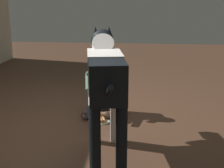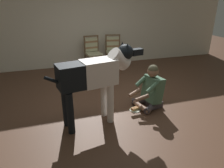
{
  "view_description": "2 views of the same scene",
  "coord_description": "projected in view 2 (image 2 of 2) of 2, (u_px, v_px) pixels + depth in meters",
  "views": [
    {
      "loc": [
        -3.75,
        -1.05,
        1.63
      ],
      "look_at": [
        -0.14,
        -0.68,
        0.63
      ],
      "focal_mm": 49.56,
      "sensor_mm": 36.0,
      "label": 1
    },
    {
      "loc": [
        -1.3,
        -3.69,
        1.98
      ],
      "look_at": [
        -0.32,
        -0.59,
        0.64
      ],
      "focal_mm": 33.09,
      "sensor_mm": 36.0,
      "label": 2
    }
  ],
  "objects": [
    {
      "name": "ground_plane",
      "position": [
        118.0,
        100.0,
        4.37
      ],
      "size": [
        16.17,
        16.17,
        0.0
      ],
      "primitive_type": "plane",
      "color": "#4D3222"
    },
    {
      "name": "hot_dog_on_plate",
      "position": [
        135.0,
        109.0,
        3.96
      ],
      "size": [
        0.21,
        0.21,
        0.06
      ],
      "color": "white",
      "rests_on": "ground"
    },
    {
      "name": "dining_chair_left_of_pair",
      "position": [
        93.0,
        51.0,
        6.16
      ],
      "size": [
        0.51,
        0.51,
        0.98
      ],
      "color": "brown",
      "rests_on": "ground"
    },
    {
      "name": "large_dog",
      "position": [
        95.0,
        75.0,
        3.29
      ],
      "size": [
        1.66,
        0.52,
        1.32
      ],
      "color": "silver",
      "rests_on": "ground"
    },
    {
      "name": "dining_chair_right_of_pair",
      "position": [
        113.0,
        49.0,
        6.34
      ],
      "size": [
        0.53,
        0.53,
        0.98
      ],
      "color": "brown",
      "rests_on": "ground"
    },
    {
      "name": "person_sitting_on_floor",
      "position": [
        151.0,
        90.0,
        3.98
      ],
      "size": [
        0.67,
        0.57,
        0.85
      ],
      "color": "#40383D",
      "rests_on": "ground"
    },
    {
      "name": "back_wall",
      "position": [
        89.0,
        23.0,
        6.28
      ],
      "size": [
        9.34,
        0.1,
        2.6
      ],
      "primitive_type": "cube",
      "color": "beige",
      "rests_on": "ground"
    }
  ]
}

